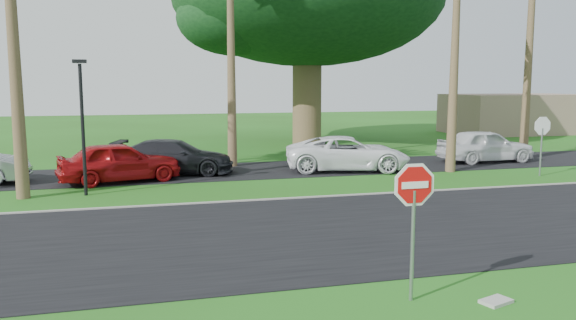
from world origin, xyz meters
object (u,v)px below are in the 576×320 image
Objects in this scene: stop_sign_near at (414,203)px; car_pickup at (485,146)px; car_dark at (174,157)px; car_minivan at (348,154)px; car_red at (120,162)px; stop_sign_far at (542,134)px.

car_pickup is at bearing 52.42° from stop_sign_near.
stop_sign_near is at bearing 141.49° from car_pickup.
car_dark is (-3.25, 15.37, -1.05)m from stop_sign_near.
car_pickup is (11.71, 15.22, -0.97)m from stop_sign_near.
car_pickup is at bearing -71.17° from car_minivan.
car_red is 17.20m from car_pickup.
car_dark is at bearing -16.49° from stop_sign_far.
stop_sign_near is 0.56× the size of car_red.
stop_sign_far reaches higher than car_red.
stop_sign_far is 8.09m from car_minivan.
car_pickup is at bearing -99.50° from car_red.
car_red reaches higher than car_dark.
stop_sign_near is 15.91m from stop_sign_far.
stop_sign_far reaches higher than car_minivan.
car_dark is at bearing 94.90° from car_minivan.
stop_sign_near reaches higher than car_red.
stop_sign_far is at bearing -113.61° from car_red.
stop_sign_near is 14.95m from car_red.
car_minivan is at bearing -82.84° from car_dark.
stop_sign_near is 1.00× the size of stop_sign_far.
stop_sign_near is at bearing -153.35° from car_dark.
stop_sign_far reaches higher than car_dark.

